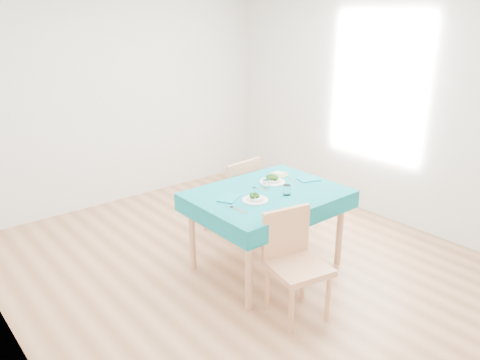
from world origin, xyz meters
TOP-DOWN VIEW (x-y plane):
  - room_shell at (0.00, 0.00)m, footprint 4.02×4.52m
  - table at (0.15, -0.21)m, footprint 1.34×1.02m
  - chair_near at (-0.18, -0.92)m, footprint 0.51×0.54m
  - chair_far at (0.36, 0.62)m, footprint 0.51×0.55m
  - bowl_near at (-0.07, -0.29)m, footprint 0.23×0.23m
  - bowl_far at (0.36, -0.05)m, footprint 0.24×0.24m
  - fork_near at (-0.31, -0.36)m, footprint 0.04×0.20m
  - knife_near at (-0.01, -0.30)m, footprint 0.05×0.20m
  - fork_far at (0.15, -0.12)m, footprint 0.07×0.16m
  - knife_far at (0.55, -0.15)m, footprint 0.06×0.21m
  - napkin_near at (-0.22, -0.12)m, footprint 0.25×0.23m
  - napkin_far at (0.68, -0.22)m, footprint 0.23×0.19m
  - tumbler_center at (0.20, -0.13)m, footprint 0.06×0.06m
  - tumbler_side at (0.24, -0.36)m, footprint 0.07×0.07m
  - side_plate at (0.56, 0.06)m, footprint 0.18×0.18m
  - bread_slice at (0.56, 0.06)m, footprint 0.12×0.12m

SIDE VIEW (x-z plane):
  - table at x=0.15m, z-range 0.00..0.76m
  - chair_near at x=-0.18m, z-range 0.00..1.06m
  - chair_far at x=0.36m, z-range 0.00..1.17m
  - fork_far at x=0.15m, z-range 0.76..0.76m
  - knife_near at x=-0.01m, z-range 0.76..0.76m
  - knife_far at x=0.55m, z-range 0.76..0.76m
  - fork_near at x=-0.31m, z-range 0.76..0.76m
  - side_plate at x=0.56m, z-range 0.76..0.77m
  - napkin_far at x=0.68m, z-range 0.76..0.77m
  - napkin_near at x=-0.22m, z-range 0.76..0.77m
  - bread_slice at x=0.56m, z-range 0.77..0.78m
  - bowl_near at x=-0.07m, z-range 0.76..0.83m
  - bowl_far at x=0.36m, z-range 0.76..0.83m
  - tumbler_center at x=0.20m, z-range 0.76..0.84m
  - tumbler_side at x=0.24m, z-range 0.76..0.85m
  - room_shell at x=0.00m, z-range -0.02..2.71m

